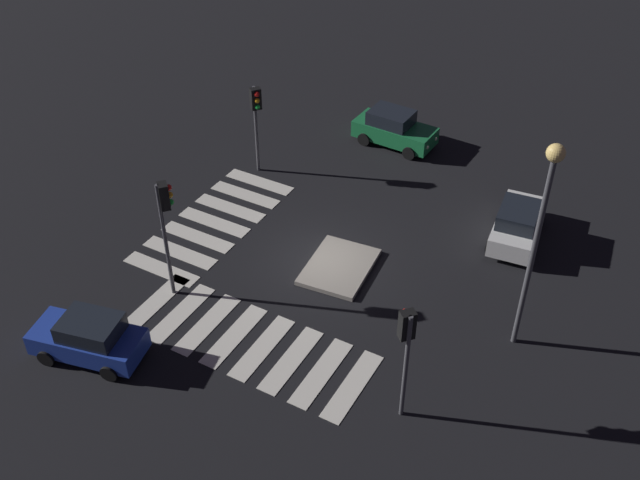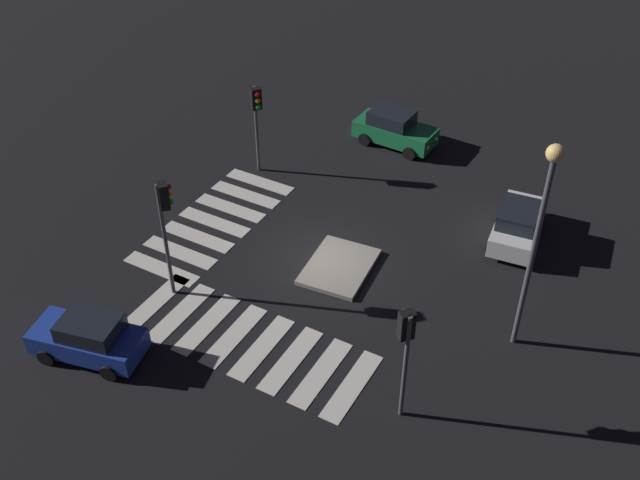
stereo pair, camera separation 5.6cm
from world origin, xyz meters
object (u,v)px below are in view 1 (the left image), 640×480
street_lamp (542,216)px  car_green (394,129)px  traffic_light_east (165,213)px  traffic_light_south (256,109)px  traffic_light_north (406,339)px  car_white (517,223)px  traffic_island (339,267)px  car_blue (89,338)px

street_lamp → car_green: bearing=-137.3°
traffic_light_east → car_green: bearing=31.4°
traffic_light_south → traffic_light_north: traffic_light_south is taller
car_white → traffic_light_south: traffic_light_south is taller
traffic_island → traffic_light_south: 8.29m
car_white → street_lamp: size_ratio=0.51×
car_green → street_lamp: bearing=-44.7°
car_blue → street_lamp: (-7.55, 12.09, 4.48)m
car_white → traffic_light_north: size_ratio=0.95×
traffic_island → car_blue: car_blue is taller
car_blue → traffic_light_east: size_ratio=0.84×
traffic_island → traffic_light_north: 7.66m
car_green → street_lamp: size_ratio=0.51×
street_lamp → car_blue: bearing=-58.0°
car_green → street_lamp: 14.22m
car_white → traffic_light_east: traffic_light_east is taller
traffic_light_north → street_lamp: 5.55m
car_white → traffic_light_south: (0.76, -11.70, 2.34)m
car_green → car_white: size_ratio=1.01×
traffic_light_south → traffic_light_east: bearing=-40.4°
car_green → traffic_light_east: 14.06m
traffic_light_east → street_lamp: (-3.64, 11.59, 1.69)m
car_blue → traffic_light_north: (-2.92, 9.92, 2.33)m
car_blue → car_white: size_ratio=1.01×
car_green → traffic_light_east: (13.56, -2.44, 2.76)m
traffic_island → car_white: size_ratio=0.84×
car_green → traffic_light_north: traffic_light_north is taller
traffic_light_north → traffic_light_east: bearing=36.0°
traffic_light_north → car_green: bearing=-22.3°
car_green → traffic_light_south: traffic_light_south is taller
car_blue → traffic_light_north: size_ratio=0.96×
traffic_island → car_white: car_white is taller
car_white → traffic_light_east: bearing=126.4°
traffic_island → car_green: car_green is taller
car_blue → traffic_light_east: (-3.92, 0.50, 2.79)m
traffic_light_south → street_lamp: bearing=17.9°
traffic_island → traffic_light_north: traffic_light_north is taller
street_lamp → traffic_light_south: bearing=-109.4°
car_green → traffic_light_north: (14.57, 6.98, 2.30)m
street_lamp → traffic_light_north: bearing=-25.1°
traffic_light_north → car_blue: bearing=58.4°
car_blue → street_lamp: size_ratio=0.51×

